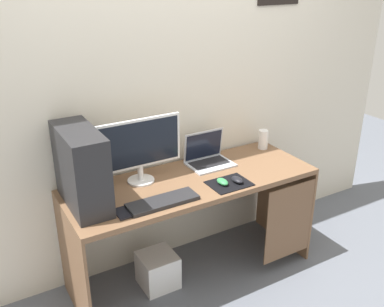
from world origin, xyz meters
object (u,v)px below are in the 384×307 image
at_px(laptop, 208,157).
at_px(mouse_left, 222,182).
at_px(pc_tower, 81,168).
at_px(subwoofer, 158,270).
at_px(speaker, 263,139).
at_px(keyboard, 163,202).
at_px(mouse_right, 237,180).
at_px(cell_phone, 122,213).
at_px(monitor, 140,148).

xyz_separation_m(laptop, mouse_left, (-0.09, -0.32, -0.02)).
xyz_separation_m(pc_tower, subwoofer, (0.43, -0.03, -0.84)).
relative_size(pc_tower, speaker, 3.36).
distance_m(keyboard, subwoofer, 0.66).
bearing_deg(keyboard, mouse_right, -0.55).
bearing_deg(cell_phone, keyboard, -1.92).
distance_m(mouse_left, cell_phone, 0.67).
distance_m(pc_tower, cell_phone, 0.34).
bearing_deg(monitor, laptop, 2.61).
height_order(mouse_right, cell_phone, mouse_right).
height_order(mouse_left, cell_phone, mouse_left).
distance_m(speaker, mouse_right, 0.62).
relative_size(monitor, laptop, 1.81).
xyz_separation_m(cell_phone, subwoofer, (0.28, 0.18, -0.62)).
distance_m(pc_tower, speaker, 1.42).
bearing_deg(laptop, subwoofer, -162.91).
height_order(mouse_left, mouse_right, same).
height_order(pc_tower, laptop, pc_tower).
bearing_deg(laptop, mouse_right, -89.42).
distance_m(pc_tower, mouse_right, 0.96).
bearing_deg(pc_tower, laptop, 7.29).
relative_size(speaker, cell_phone, 1.10).
distance_m(laptop, mouse_right, 0.34).
relative_size(monitor, mouse_right, 5.69).
distance_m(monitor, mouse_left, 0.55).
height_order(speaker, cell_phone, speaker).
relative_size(keyboard, mouse_right, 4.38).
relative_size(laptop, speaker, 2.12).
xyz_separation_m(pc_tower, speaker, (1.41, 0.14, -0.15)).
xyz_separation_m(monitor, mouse_right, (0.51, -0.32, -0.21)).
distance_m(laptop, mouse_left, 0.33).
relative_size(monitor, cell_phone, 4.20).
bearing_deg(cell_phone, mouse_right, -0.99).
bearing_deg(laptop, pc_tower, -172.71).
bearing_deg(subwoofer, pc_tower, 175.83).
relative_size(monitor, subwoofer, 2.31).
relative_size(speaker, mouse_right, 1.48).
bearing_deg(mouse_right, keyboard, 179.45).
height_order(cell_phone, subwoofer, cell_phone).
bearing_deg(mouse_left, speaker, 30.02).
relative_size(monitor, mouse_left, 5.69).
height_order(pc_tower, speaker, pc_tower).
bearing_deg(mouse_right, cell_phone, 179.01).
bearing_deg(cell_phone, subwoofer, 32.59).
bearing_deg(mouse_left, subwoofer, 156.22).
bearing_deg(monitor, mouse_left, -35.07).
distance_m(laptop, keyboard, 0.62).
bearing_deg(mouse_left, laptop, 73.90).
bearing_deg(monitor, mouse_right, -31.83).
bearing_deg(laptop, monitor, -177.39).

